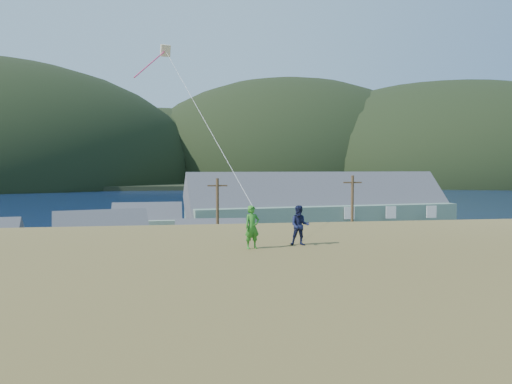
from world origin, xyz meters
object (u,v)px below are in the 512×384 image
kite_flyer_green (252,227)px  wharf (165,227)px  shed_palegreen_far (147,223)px  lodge (321,213)px  kite_flyer_navy (300,225)px  shed_white (211,245)px  shed_palegreen_near (102,240)px

kite_flyer_green → wharf: bearing=76.9°
wharf → shed_palegreen_far: (-1.84, -11.21, 2.00)m
lodge → kite_flyer_navy: (-12.05, -38.03, 3.50)m
shed_white → shed_palegreen_near: bearing=171.0°
lodge → kite_flyer_green: lodge is taller
shed_white → kite_flyer_navy: kite_flyer_navy is taller
shed_white → kite_flyer_green: bearing=-86.8°
wharf → shed_palegreen_near: bearing=-100.7°
lodge → shed_palegreen_far: bearing=147.8°
shed_white → shed_palegreen_far: bearing=116.9°
wharf → shed_white: bearing=-78.3°
shed_palegreen_near → kite_flyer_green: kite_flyer_green is taller
lodge → shed_white: 16.11m
kite_flyer_green → kite_flyer_navy: (1.80, 0.40, -0.03)m
shed_palegreen_far → kite_flyer_green: kite_flyer_green is taller
shed_palegreen_near → shed_white: size_ratio=1.39×
lodge → shed_palegreen_far: 24.01m
shed_palegreen_near → shed_palegreen_far: (3.21, 15.56, -0.12)m
shed_palegreen_near → shed_palegreen_far: size_ratio=1.08×
kite_flyer_green → kite_flyer_navy: bearing=-6.4°
shed_palegreen_far → wharf: bearing=78.3°
shed_palegreen_near → shed_white: 11.36m
shed_white → wharf: bearing=104.9°
shed_palegreen_near → kite_flyer_navy: kite_flyer_navy is taller
shed_palegreen_near → shed_palegreen_far: bearing=63.9°
shed_palegreen_near → kite_flyer_navy: bearing=-82.8°
shed_white → shed_palegreen_far: shed_palegreen_far is taller
shed_white → shed_palegreen_far: 19.62m
lodge → shed_palegreen_far: size_ratio=3.47×
lodge → shed_white: lodge is taller
wharf → shed_palegreen_near: shed_palegreen_near is taller
wharf → shed_palegreen_near: (-5.05, -26.78, 2.12)m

